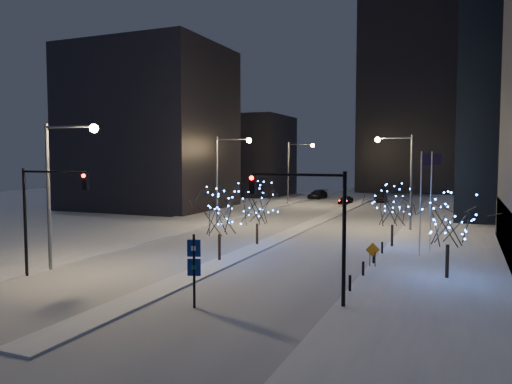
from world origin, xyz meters
The scene contains 25 objects.
ground centered at (0.00, 0.00, 0.00)m, with size 160.00×160.00×0.00m, color silver.
road centered at (0.00, 35.00, 0.01)m, with size 20.00×130.00×0.02m, color #AFB4BF.
median centered at (0.00, 30.00, 0.07)m, with size 2.00×80.00×0.15m, color silver.
east_sidewalk centered at (15.00, 20.00, 0.07)m, with size 10.00×90.00×0.15m, color silver.
west_sidewalk centered at (-14.00, 20.00, 0.07)m, with size 8.00×90.00×0.15m, color silver.
filler_west_near centered at (-28.00, 40.00, 12.00)m, with size 22.00×18.00×24.00m, color black.
filler_west_far centered at (-26.00, 70.00, 8.00)m, with size 18.00×16.00×16.00m, color black.
horizon_block centered at (6.00, 92.00, 21.00)m, with size 24.00×14.00×42.00m, color black.
street_lamp_w_near centered at (-8.94, 2.00, 6.50)m, with size 4.40×0.56×10.00m.
street_lamp_w_mid centered at (-8.94, 27.00, 6.50)m, with size 4.40×0.56×10.00m.
street_lamp_w_far centered at (-8.94, 52.00, 6.50)m, with size 4.40×0.56×10.00m.
street_lamp_east centered at (10.08, 30.00, 6.45)m, with size 3.90×0.56×10.00m.
traffic_signal_west centered at (-8.44, 0.00, 4.76)m, with size 5.26×0.43×7.00m.
traffic_signal_east centered at (8.94, 1.00, 4.76)m, with size 5.26×0.43×7.00m.
flagpoles centered at (13.37, 17.25, 4.80)m, with size 1.35×2.60×8.00m.
bollards centered at (10.20, 10.00, 0.60)m, with size 0.16×12.16×0.90m.
car_near centered at (-1.91, 57.71, 0.68)m, with size 1.60×3.97×1.35m, color black.
car_mid centered at (2.99, 63.08, 0.79)m, with size 1.67×4.78×1.57m, color black.
car_far centered at (-9.00, 66.01, 0.80)m, with size 2.25×5.52×1.60m, color black.
holiday_tree_median_near centered at (-0.50, 8.81, 3.59)m, with size 4.92×4.92×5.29m.
holiday_tree_median_far centered at (-0.50, 16.06, 3.57)m, with size 5.35×5.35×5.38m.
holiday_tree_plaza_near centered at (15.17, 9.45, 3.70)m, with size 4.85×4.85×5.31m.
holiday_tree_plaza_far centered at (10.50, 19.50, 3.51)m, with size 4.18×4.18×5.20m.
wayfinding_sign centered at (3.46, -1.83, 2.34)m, with size 0.67×0.31×3.82m.
construction_sign centered at (10.30, 10.95, 1.15)m, with size 0.95×0.41×1.67m.
Camera 1 is at (15.98, -23.67, 7.71)m, focal length 35.00 mm.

